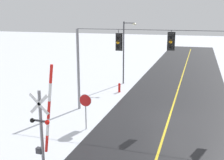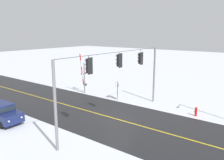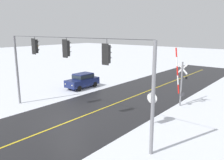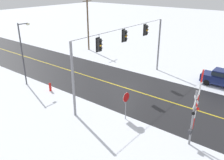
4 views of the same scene
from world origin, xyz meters
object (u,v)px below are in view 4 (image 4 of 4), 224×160
(stop_sign, at_px, (126,100))
(utility_pole, at_px, (88,23))
(railroad_crossing, at_px, (194,114))
(fire_hydrant, at_px, (50,87))
(streetlamp_near, at_px, (23,48))
(parked_car_navy, at_px, (223,78))

(stop_sign, relative_size, utility_pole, 0.29)
(stop_sign, distance_m, railroad_crossing, 5.32)
(utility_pole, bearing_deg, fire_hydrant, -150.53)
(stop_sign, xyz_separation_m, railroad_crossing, (0.13, -5.28, 0.64))
(streetlamp_near, relative_size, fire_hydrant, 7.39)
(fire_hydrant, bearing_deg, stop_sign, -87.78)
(stop_sign, bearing_deg, railroad_crossing, -88.63)
(parked_car_navy, xyz_separation_m, fire_hydrant, (-12.01, 13.21, -0.49))
(parked_car_navy, height_order, utility_pole, utility_pole)
(streetlamp_near, bearing_deg, railroad_crossing, -87.44)
(railroad_crossing, height_order, utility_pole, utility_pole)
(railroad_crossing, bearing_deg, parked_car_navy, 5.58)
(stop_sign, relative_size, parked_car_navy, 0.56)
(fire_hydrant, bearing_deg, utility_pole, 29.47)
(railroad_crossing, bearing_deg, utility_pole, 58.79)
(railroad_crossing, relative_size, utility_pole, 0.64)
(railroad_crossing, xyz_separation_m, parked_car_navy, (11.53, 1.13, -1.40))
(stop_sign, distance_m, streetlamp_near, 12.64)
(parked_car_navy, distance_m, utility_pole, 21.41)
(parked_car_navy, bearing_deg, stop_sign, 160.41)
(railroad_crossing, bearing_deg, fire_hydrant, 91.91)
(parked_car_navy, bearing_deg, streetlamp_near, 126.62)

